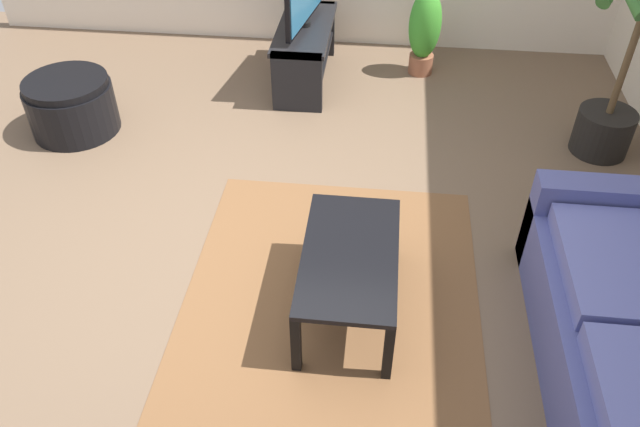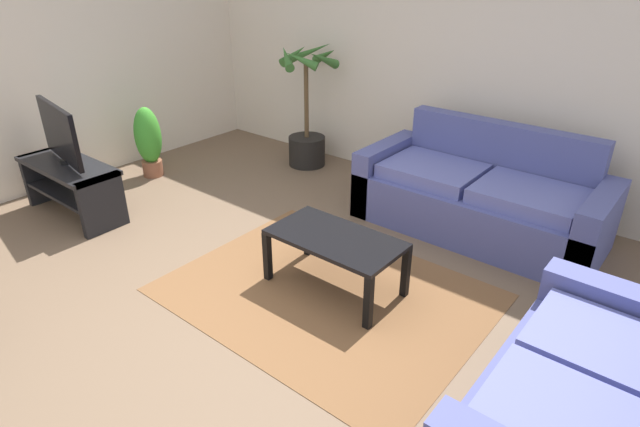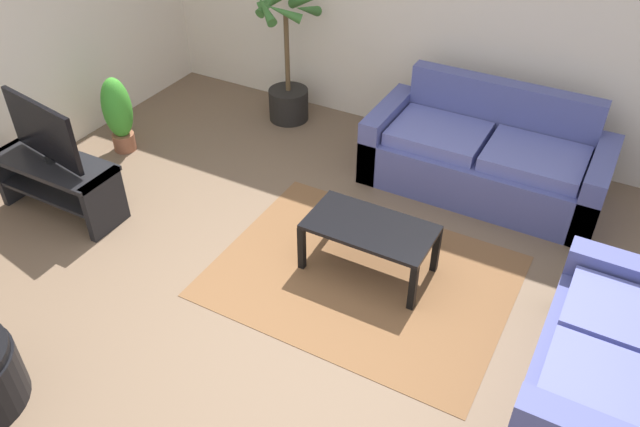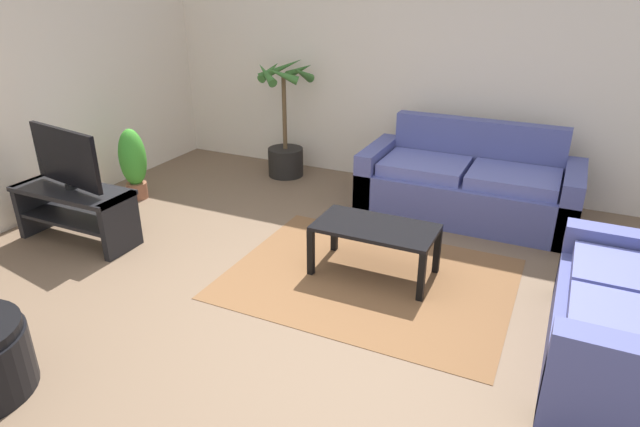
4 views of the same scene
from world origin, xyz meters
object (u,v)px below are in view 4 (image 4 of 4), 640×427
at_px(potted_plant_small, 133,162).
at_px(couch_loveseat, 639,328).
at_px(potted_palm, 285,135).
at_px(coffee_table, 375,233).
at_px(couch_main, 468,187).
at_px(tv_stand, 75,207).
at_px(tv, 66,157).

bearing_deg(potted_plant_small, couch_loveseat, -10.39).
bearing_deg(potted_palm, coffee_table, -44.97).
relative_size(couch_main, tv_stand, 1.87).
distance_m(tv_stand, potted_palm, 2.51).
bearing_deg(coffee_table, tv_stand, -167.42).
bearing_deg(coffee_table, tv, -167.48).
xyz_separation_m(couch_loveseat, potted_plant_small, (-4.71, 0.86, 0.11)).
height_order(tv, potted_palm, potted_palm).
bearing_deg(tv, potted_plant_small, 104.27).
bearing_deg(tv_stand, coffee_table, 12.58).
relative_size(tv_stand, tv, 1.24).
bearing_deg(couch_loveseat, coffee_table, 166.74).
bearing_deg(potted_plant_small, tv_stand, -75.80).
relative_size(couch_main, tv, 2.33).
distance_m(coffee_table, potted_palm, 2.52).
bearing_deg(coffee_table, couch_main, 74.10).
bearing_deg(potted_plant_small, potted_palm, 50.61).
height_order(couch_loveseat, potted_palm, potted_palm).
xyz_separation_m(coffee_table, potted_plant_small, (-2.88, 0.43, 0.04)).
distance_m(coffee_table, potted_plant_small, 2.91).
relative_size(couch_main, potted_palm, 1.51).
distance_m(tv_stand, tv, 0.46).
relative_size(couch_loveseat, tv, 1.75).
relative_size(couch_main, potted_plant_small, 2.68).
distance_m(couch_loveseat, tv, 4.48).
distance_m(tv_stand, coffee_table, 2.69).
xyz_separation_m(tv_stand, potted_plant_small, (-0.26, 1.02, 0.08)).
distance_m(couch_main, tv, 3.72).
height_order(coffee_table, potted_palm, potted_palm).
relative_size(potted_palm, potted_plant_small, 1.78).
xyz_separation_m(couch_loveseat, tv_stand, (-4.45, -0.16, 0.03)).
xyz_separation_m(couch_main, couch_loveseat, (1.40, -1.93, -0.00)).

